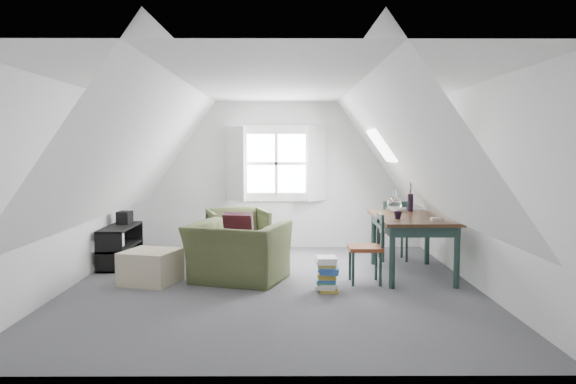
{
  "coord_description": "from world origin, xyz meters",
  "views": [
    {
      "loc": [
        0.15,
        -6.85,
        1.72
      ],
      "look_at": [
        0.19,
        0.6,
        1.13
      ],
      "focal_mm": 35.0,
      "sensor_mm": 36.0,
      "label": 1
    }
  ],
  "objects_px": {
    "armchair_near": "(238,281)",
    "ottoman": "(151,267)",
    "media_shelf": "(120,248)",
    "magazine_stack": "(327,274)",
    "dining_table": "(412,224)",
    "armchair_far": "(238,261)",
    "dining_chair_near": "(368,247)",
    "dining_chair_far": "(393,229)"
  },
  "relations": [
    {
      "from": "armchair_near",
      "to": "dining_table",
      "type": "bearing_deg",
      "value": -153.14
    },
    {
      "from": "magazine_stack",
      "to": "dining_chair_far",
      "type": "bearing_deg",
      "value": 58.04
    },
    {
      "from": "armchair_far",
      "to": "dining_chair_near",
      "type": "relative_size",
      "value": 0.99
    },
    {
      "from": "armchair_near",
      "to": "media_shelf",
      "type": "distance_m",
      "value": 2.07
    },
    {
      "from": "media_shelf",
      "to": "magazine_stack",
      "type": "height_order",
      "value": "media_shelf"
    },
    {
      "from": "armchair_far",
      "to": "dining_table",
      "type": "distance_m",
      "value": 2.69
    },
    {
      "from": "ottoman",
      "to": "dining_chair_near",
      "type": "xyz_separation_m",
      "value": [
        2.76,
        -0.01,
        0.26
      ]
    },
    {
      "from": "armchair_near",
      "to": "dining_table",
      "type": "xyz_separation_m",
      "value": [
        2.31,
        0.34,
        0.7
      ]
    },
    {
      "from": "ottoman",
      "to": "dining_table",
      "type": "xyz_separation_m",
      "value": [
        3.41,
        0.43,
        0.49
      ]
    },
    {
      "from": "media_shelf",
      "to": "magazine_stack",
      "type": "distance_m",
      "value": 3.27
    },
    {
      "from": "dining_chair_far",
      "to": "media_shelf",
      "type": "height_order",
      "value": "dining_chair_far"
    },
    {
      "from": "ottoman",
      "to": "armchair_far",
      "type": "bearing_deg",
      "value": 54.47
    },
    {
      "from": "armchair_far",
      "to": "ottoman",
      "type": "height_order",
      "value": "ottoman"
    },
    {
      "from": "armchair_near",
      "to": "magazine_stack",
      "type": "height_order",
      "value": "magazine_stack"
    },
    {
      "from": "armchair_far",
      "to": "dining_chair_far",
      "type": "height_order",
      "value": "dining_chair_far"
    },
    {
      "from": "dining_chair_far",
      "to": "dining_chair_near",
      "type": "bearing_deg",
      "value": 61.06
    },
    {
      "from": "dining_table",
      "to": "ottoman",
      "type": "bearing_deg",
      "value": -170.77
    },
    {
      "from": "armchair_far",
      "to": "dining_table",
      "type": "xyz_separation_m",
      "value": [
        2.42,
        -0.96,
        0.7
      ]
    },
    {
      "from": "dining_chair_near",
      "to": "media_shelf",
      "type": "xyz_separation_m",
      "value": [
        -3.47,
        1.08,
        -0.21
      ]
    },
    {
      "from": "ottoman",
      "to": "dining_table",
      "type": "height_order",
      "value": "dining_table"
    },
    {
      "from": "armchair_near",
      "to": "dining_chair_near",
      "type": "xyz_separation_m",
      "value": [
        1.66,
        -0.1,
        0.47
      ]
    },
    {
      "from": "ottoman",
      "to": "media_shelf",
      "type": "xyz_separation_m",
      "value": [
        -0.71,
        1.07,
        0.05
      ]
    },
    {
      "from": "media_shelf",
      "to": "armchair_far",
      "type": "bearing_deg",
      "value": 13.19
    },
    {
      "from": "armchair_far",
      "to": "ottoman",
      "type": "xyz_separation_m",
      "value": [
        -0.99,
        -1.39,
        0.21
      ]
    },
    {
      "from": "armchair_near",
      "to": "ottoman",
      "type": "bearing_deg",
      "value": 23.06
    },
    {
      "from": "dining_chair_near",
      "to": "magazine_stack",
      "type": "relative_size",
      "value": 2.18
    },
    {
      "from": "dining_table",
      "to": "magazine_stack",
      "type": "distance_m",
      "value": 1.54
    },
    {
      "from": "media_shelf",
      "to": "armchair_near",
      "type": "bearing_deg",
      "value": -25.97
    },
    {
      "from": "armchair_far",
      "to": "dining_chair_far",
      "type": "bearing_deg",
      "value": -14.91
    },
    {
      "from": "dining_table",
      "to": "dining_chair_far",
      "type": "height_order",
      "value": "dining_chair_far"
    },
    {
      "from": "dining_chair_far",
      "to": "magazine_stack",
      "type": "height_order",
      "value": "dining_chair_far"
    },
    {
      "from": "dining_chair_far",
      "to": "magazine_stack",
      "type": "distance_m",
      "value": 2.18
    },
    {
      "from": "armchair_near",
      "to": "ottoman",
      "type": "relative_size",
      "value": 1.85
    },
    {
      "from": "armchair_far",
      "to": "media_shelf",
      "type": "height_order",
      "value": "media_shelf"
    },
    {
      "from": "ottoman",
      "to": "magazine_stack",
      "type": "bearing_deg",
      "value": -10.45
    },
    {
      "from": "dining_chair_far",
      "to": "ottoman",
      "type": "bearing_deg",
      "value": 16.8
    },
    {
      "from": "armchair_near",
      "to": "dining_chair_near",
      "type": "bearing_deg",
      "value": -164.85
    },
    {
      "from": "magazine_stack",
      "to": "armchair_near",
      "type": "bearing_deg",
      "value": 156.0
    },
    {
      "from": "armchair_far",
      "to": "ottoman",
      "type": "relative_size",
      "value": 1.4
    },
    {
      "from": "media_shelf",
      "to": "dining_chair_far",
      "type": "bearing_deg",
      "value": 7.55
    },
    {
      "from": "dining_table",
      "to": "magazine_stack",
      "type": "bearing_deg",
      "value": -142.92
    },
    {
      "from": "armchair_far",
      "to": "armchair_near",
      "type": "bearing_deg",
      "value": -101.04
    }
  ]
}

